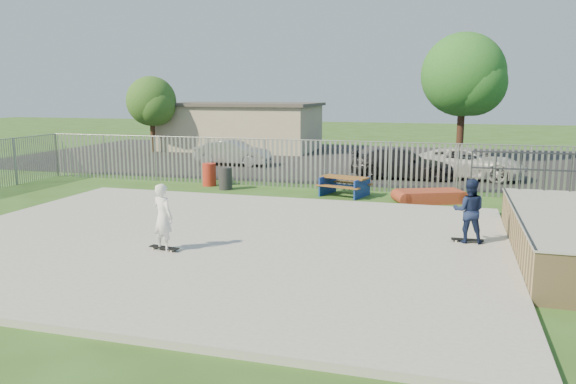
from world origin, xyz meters
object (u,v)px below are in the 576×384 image
(funbox, at_px, (430,196))
(picnic_table, at_px, (345,186))
(car_white, at_px, (468,163))
(tree_mid, at_px, (463,75))
(tree_left, at_px, (151,101))
(trash_bin_red, at_px, (209,175))
(skater_white, at_px, (163,217))
(car_silver, at_px, (233,153))
(skater_navy, at_px, (469,211))
(trash_bin_grey, at_px, (225,178))
(car_dark, at_px, (402,163))

(funbox, bearing_deg, picnic_table, 148.67)
(car_white, xyz_separation_m, tree_mid, (-0.33, 6.91, 4.16))
(tree_mid, bearing_deg, tree_left, -177.24)
(trash_bin_red, relative_size, skater_white, 0.58)
(trash_bin_red, relative_size, car_white, 0.19)
(car_silver, relative_size, tree_mid, 0.56)
(car_silver, distance_m, skater_white, 17.09)
(trash_bin_red, relative_size, tree_left, 0.19)
(tree_left, height_order, skater_navy, tree_left)
(tree_left, relative_size, skater_white, 3.01)
(skater_navy, relative_size, skater_white, 1.00)
(skater_white, bearing_deg, car_white, -95.58)
(tree_mid, height_order, skater_white, tree_mid)
(trash_bin_grey, distance_m, car_silver, 7.64)
(picnic_table, xyz_separation_m, trash_bin_red, (-5.96, 0.68, 0.10))
(car_white, height_order, skater_white, skater_white)
(tree_left, relative_size, skater_navy, 3.01)
(trash_bin_red, xyz_separation_m, skater_navy, (10.34, -7.03, 0.49))
(tree_left, bearing_deg, trash_bin_red, -51.07)
(trash_bin_grey, xyz_separation_m, skater_navy, (9.33, -6.37, 0.52))
(car_silver, height_order, tree_mid, tree_mid)
(picnic_table, bearing_deg, funbox, 8.23)
(funbox, relative_size, trash_bin_grey, 2.69)
(car_silver, distance_m, car_dark, 9.48)
(trash_bin_grey, bearing_deg, skater_navy, -34.32)
(trash_bin_grey, distance_m, car_dark, 8.34)
(trash_bin_grey, xyz_separation_m, car_white, (9.60, 5.80, 0.27))
(tree_mid, relative_size, skater_white, 4.41)
(funbox, distance_m, tree_left, 22.11)
(funbox, xyz_separation_m, skater_white, (-5.96, -8.77, 0.75))
(picnic_table, distance_m, tree_left, 19.27)
(car_dark, distance_m, tree_mid, 9.16)
(trash_bin_red, distance_m, tree_mid, 16.45)
(picnic_table, relative_size, trash_bin_grey, 2.31)
(picnic_table, xyz_separation_m, car_silver, (-7.48, 7.22, 0.31))
(funbox, bearing_deg, skater_white, -148.00)
(funbox, xyz_separation_m, car_silver, (-10.70, 7.64, 0.48))
(tree_mid, height_order, skater_navy, tree_mid)
(funbox, distance_m, trash_bin_grey, 8.18)
(funbox, distance_m, tree_mid, 14.00)
(car_white, relative_size, skater_white, 3.08)
(skater_navy, bearing_deg, car_silver, -50.58)
(funbox, distance_m, skater_white, 10.63)
(picnic_table, xyz_separation_m, car_dark, (1.73, 5.00, 0.32))
(car_dark, height_order, skater_navy, skater_navy)
(trash_bin_grey, height_order, tree_mid, tree_mid)
(trash_bin_grey, height_order, skater_navy, skater_navy)
(picnic_table, relative_size, funbox, 0.86)
(funbox, bearing_deg, car_white, 53.26)
(skater_navy, bearing_deg, tree_mid, -91.58)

